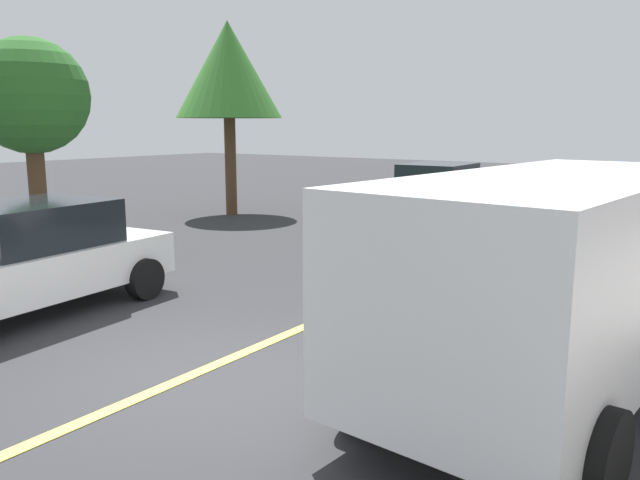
{
  "coord_description": "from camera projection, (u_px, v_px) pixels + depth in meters",
  "views": [
    {
      "loc": [
        -4.31,
        -4.85,
        2.66
      ],
      "look_at": [
        2.6,
        0.07,
        1.11
      ],
      "focal_mm": 35.41,
      "sensor_mm": 36.0,
      "label": 1
    }
  ],
  "objects": [
    {
      "name": "car_green_far_lane",
      "position": [
        435.0,
        194.0,
        17.14
      ],
      "size": [
        4.35,
        2.24,
        1.63
      ],
      "color": "#236B3D",
      "rests_on": "ground_plane"
    },
    {
      "name": "ground_plane",
      "position": [
        184.0,
        379.0,
        6.71
      ],
      "size": [
        80.0,
        80.0,
        0.0
      ],
      "primitive_type": "plane",
      "color": "#2D2D30"
    },
    {
      "name": "car_white_crossing",
      "position": [
        24.0,
        258.0,
        8.93
      ],
      "size": [
        4.41,
        2.44,
        1.58
      ],
      "color": "white",
      "rests_on": "ground_plane"
    },
    {
      "name": "tree_left_verge",
      "position": [
        228.0,
        71.0,
        18.35
      ],
      "size": [
        3.11,
        3.11,
        5.63
      ],
      "color": "#513823",
      "rests_on": "ground_plane"
    },
    {
      "name": "lane_marking_centre",
      "position": [
        340.0,
        312.0,
        9.11
      ],
      "size": [
        28.0,
        0.16,
        0.01
      ],
      "primitive_type": "cube",
      "color": "#E0D14C"
    },
    {
      "name": "tree_centre_verge",
      "position": [
        30.0,
        98.0,
        12.68
      ],
      "size": [
        2.32,
        2.32,
        4.4
      ],
      "color": "#513823",
      "rests_on": "ground_plane"
    },
    {
      "name": "white_van",
      "position": [
        555.0,
        270.0,
        6.15
      ],
      "size": [
        5.34,
        2.59,
        2.2
      ],
      "color": "white",
      "rests_on": "ground_plane"
    }
  ]
}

